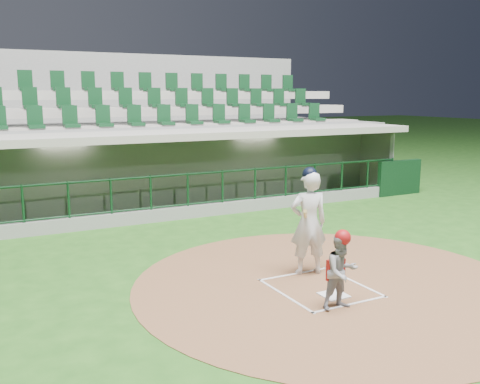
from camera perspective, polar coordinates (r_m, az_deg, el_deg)
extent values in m
plane|color=#1F4F16|center=(10.03, 7.51, -9.67)|extent=(120.00, 120.00, 0.00)
cylinder|color=brown|center=(10.05, 9.60, -9.66)|extent=(7.20, 7.20, 0.01)
cube|color=white|center=(9.50, 9.97, -10.77)|extent=(0.43, 0.43, 0.02)
cube|color=silver|center=(9.40, 4.76, -10.90)|extent=(0.05, 1.80, 0.01)
cube|color=white|center=(10.24, 11.98, -9.30)|extent=(0.05, 1.80, 0.01)
cube|color=white|center=(10.46, 5.77, -8.69)|extent=(1.55, 0.05, 0.01)
cube|color=silver|center=(9.18, 11.71, -11.65)|extent=(1.55, 0.05, 0.01)
cube|color=gray|center=(16.63, -7.51, -3.55)|extent=(15.00, 3.00, 0.10)
cube|color=slate|center=(17.84, -9.38, 1.94)|extent=(15.00, 0.20, 2.70)
cube|color=#A8A395|center=(17.70, -9.28, 2.69)|extent=(13.50, 0.04, 0.90)
cube|color=slate|center=(20.13, 12.89, 2.77)|extent=(0.20, 3.00, 2.70)
cube|color=#99968A|center=(15.95, -7.44, 6.25)|extent=(15.40, 3.50, 0.20)
cube|color=gray|center=(15.05, -5.54, -2.24)|extent=(15.00, 0.15, 0.40)
cube|color=black|center=(14.79, -5.65, 3.73)|extent=(15.00, 0.01, 0.95)
cube|color=brown|center=(17.53, -8.71, -1.93)|extent=(12.75, 0.40, 0.45)
cube|color=white|center=(15.44, -18.30, 5.19)|extent=(1.30, 0.35, 0.04)
cube|color=white|center=(17.43, 1.63, 6.24)|extent=(1.30, 0.35, 0.04)
cube|color=black|center=(19.20, 16.63, 1.48)|extent=(1.80, 0.18, 1.20)
imported|color=#B6131B|center=(16.85, -14.41, -0.37)|extent=(1.07, 0.54, 1.76)
imported|color=#9F1112|center=(18.11, -2.86, 0.68)|extent=(0.98, 0.78, 1.76)
imported|color=#AA1218|center=(19.64, 6.16, 1.35)|extent=(1.63, 0.62, 1.73)
cube|color=slate|center=(19.37, -10.93, 3.44)|extent=(17.00, 6.50, 2.50)
cube|color=gray|center=(17.84, -9.67, 6.61)|extent=(16.60, 0.95, 0.30)
cube|color=#9E978F|center=(18.72, -10.63, 8.44)|extent=(16.60, 0.95, 0.30)
cube|color=#A29F92|center=(19.62, -11.50, 10.10)|extent=(16.60, 0.95, 0.30)
cube|color=gray|center=(22.48, -13.53, 7.80)|extent=(17.00, 0.25, 5.05)
imported|color=silver|center=(10.28, 7.32, -3.30)|extent=(0.82, 0.65, 1.99)
sphere|color=black|center=(10.10, 7.45, 1.86)|extent=(0.28, 0.28, 0.28)
cylinder|color=tan|center=(9.89, 6.99, -2.40)|extent=(0.58, 0.79, 0.39)
imported|color=gray|center=(8.79, 10.77, -8.36)|extent=(0.61, 0.48, 1.23)
sphere|color=#A11114|center=(8.63, 10.90, -4.80)|extent=(0.26, 0.26, 0.26)
cube|color=maroon|center=(8.90, 10.17, -8.15)|extent=(0.32, 0.10, 0.35)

